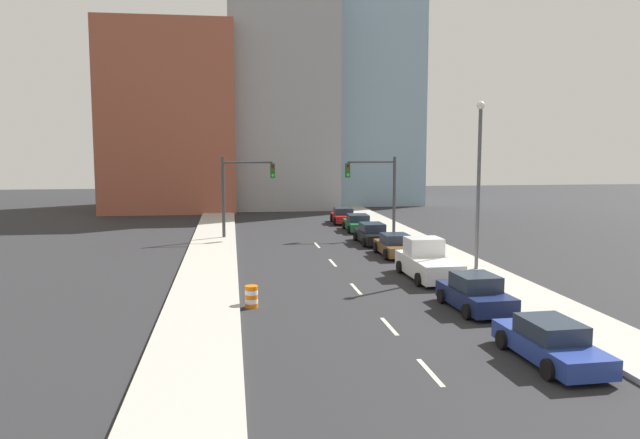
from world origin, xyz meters
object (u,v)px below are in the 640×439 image
at_px(street_lamp, 479,175).
at_px(sedan_navy, 475,294).
at_px(sedan_red, 343,216).
at_px(sedan_green, 358,223).
at_px(sedan_blue, 550,343).
at_px(sedan_black, 372,234).
at_px(sedan_brown, 395,246).
at_px(traffic_signal_right, 380,185).
at_px(pickup_truck_white, 427,262).
at_px(traffic_barrel, 251,297).
at_px(traffic_signal_left, 238,186).

height_order(street_lamp, sedan_navy, street_lamp).
bearing_deg(sedan_red, sedan_green, -84.46).
xyz_separation_m(sedan_blue, sedan_green, (0.30, 32.18, -0.00)).
bearing_deg(sedan_navy, sedan_black, 87.60).
xyz_separation_m(street_lamp, sedan_brown, (-3.12, 5.67, -4.71)).
xyz_separation_m(street_lamp, sedan_red, (-3.31, 23.16, -4.71)).
height_order(traffic_signal_right, street_lamp, street_lamp).
bearing_deg(traffic_signal_right, sedan_black, -112.24).
xyz_separation_m(sedan_brown, sedan_red, (-0.19, 17.49, 0.00)).
bearing_deg(sedan_navy, sedan_blue, -94.09).
bearing_deg(sedan_blue, traffic_signal_right, 85.24).
bearing_deg(pickup_truck_white, sedan_blue, -91.57).
relative_size(traffic_barrel, sedan_brown, 0.22).
bearing_deg(sedan_green, sedan_blue, -88.36).
bearing_deg(street_lamp, sedan_red, 98.14).
distance_m(street_lamp, sedan_brown, 8.00).
height_order(traffic_signal_left, traffic_barrel, traffic_signal_left).
xyz_separation_m(traffic_barrel, sedan_black, (9.23, 17.03, 0.19)).
bearing_deg(traffic_signal_right, pickup_truck_white, -94.51).
relative_size(traffic_signal_right, sedan_green, 1.28).
height_order(sedan_black, sedan_red, sedan_black).
xyz_separation_m(street_lamp, sedan_black, (-3.41, 10.99, -4.69)).
height_order(traffic_barrel, street_lamp, street_lamp).
bearing_deg(traffic_barrel, sedan_red, 72.29).
relative_size(street_lamp, sedan_green, 1.94).
height_order(sedan_green, sedan_red, sedan_red).
xyz_separation_m(traffic_signal_right, sedan_red, (-1.34, 8.67, -3.33)).
xyz_separation_m(traffic_signal_left, street_lamp, (12.91, -14.50, 1.38)).
bearing_deg(sedan_black, sedan_red, 89.00).
distance_m(traffic_signal_left, street_lamp, 19.46).
bearing_deg(sedan_brown, street_lamp, -61.41).
height_order(traffic_signal_left, traffic_signal_right, same).
distance_m(traffic_signal_left, sedan_brown, 13.60).
bearing_deg(sedan_green, sedan_navy, -88.21).
relative_size(traffic_signal_left, sedan_blue, 1.28).
bearing_deg(sedan_blue, sedan_navy, 86.86).
height_order(street_lamp, sedan_red, street_lamp).
bearing_deg(pickup_truck_white, sedan_brown, 88.20).
xyz_separation_m(sedan_navy, pickup_truck_white, (0.00, 6.57, 0.15)).
distance_m(sedan_green, sedan_red, 5.32).
bearing_deg(sedan_blue, pickup_truck_white, 87.39).
relative_size(traffic_signal_left, street_lamp, 0.66).
distance_m(sedan_black, sedan_red, 12.17).
distance_m(traffic_signal_right, street_lamp, 14.70).
bearing_deg(sedan_black, sedan_navy, -89.95).
distance_m(sedan_navy, sedan_green, 25.63).
bearing_deg(sedan_brown, sedan_blue, -90.89).
bearing_deg(sedan_green, pickup_truck_white, -88.33).
bearing_deg(traffic_signal_left, traffic_signal_right, 0.00).
bearing_deg(sedan_brown, sedan_red, 90.39).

